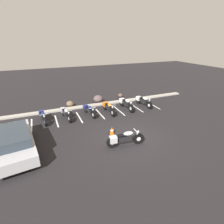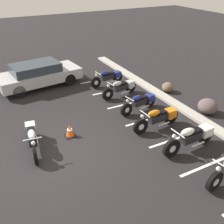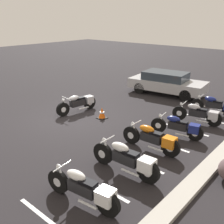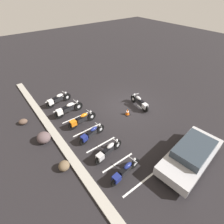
{
  "view_description": "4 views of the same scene",
  "coord_description": "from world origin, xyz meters",
  "views": [
    {
      "loc": [
        -4.5,
        -7.86,
        5.47
      ],
      "look_at": [
        -0.33,
        2.07,
        0.94
      ],
      "focal_mm": 28.0,
      "sensor_mm": 36.0,
      "label": 1
    },
    {
      "loc": [
        7.27,
        -1.6,
        5.66
      ],
      "look_at": [
        -0.05,
        2.24,
        1.08
      ],
      "focal_mm": 42.0,
      "sensor_mm": 36.0,
      "label": 2
    },
    {
      "loc": [
        7.1,
        8.31,
        4.3
      ],
      "look_at": [
        -0.29,
        1.91,
        0.71
      ],
      "focal_mm": 42.0,
      "sensor_mm": 36.0,
      "label": 3
    },
    {
      "loc": [
        -8.39,
        8.08,
        8.17
      ],
      "look_at": [
        -0.91,
        2.36,
        0.97
      ],
      "focal_mm": 28.0,
      "sensor_mm": 36.0,
      "label": 4
    }
  ],
  "objects": [
    {
      "name": "ground",
      "position": [
        0.0,
        0.0,
        0.0
      ],
      "size": [
        60.0,
        60.0,
        0.0
      ],
      "primitive_type": "plane",
      "color": "black"
    },
    {
      "name": "motorcycle_silver_featured",
      "position": [
        -0.74,
        -0.55,
        0.45
      ],
      "size": [
        2.15,
        0.67,
        0.85
      ],
      "rotation": [
        0.0,
        0.0,
        -0.13
      ],
      "color": "black",
      "rests_on": "ground"
    },
    {
      "name": "parked_bike_0",
      "position": [
        -4.66,
        4.44,
        0.43
      ],
      "size": [
        0.62,
        2.03,
        0.8
      ],
      "rotation": [
        0.0,
        0.0,
        -1.45
      ],
      "color": "black",
      "rests_on": "ground"
    },
    {
      "name": "parked_bike_1",
      "position": [
        -3.09,
        4.35,
        0.43
      ],
      "size": [
        0.69,
        2.07,
        0.82
      ],
      "rotation": [
        0.0,
        0.0,
        -1.41
      ],
      "color": "black",
      "rests_on": "ground"
    },
    {
      "name": "parked_bike_2",
      "position": [
        -1.33,
        4.34,
        0.42
      ],
      "size": [
        0.68,
        2.0,
        0.79
      ],
      "rotation": [
        0.0,
        0.0,
        -1.4
      ],
      "color": "black",
      "rests_on": "ground"
    },
    {
      "name": "parked_bike_3",
      "position": [
        0.22,
        4.18,
        0.45
      ],
      "size": [
        0.61,
        2.17,
        0.85
      ],
      "rotation": [
        0.0,
        0.0,
        -1.53
      ],
      "color": "black",
      "rests_on": "ground"
    },
    {
      "name": "parked_bike_4",
      "position": [
        1.88,
        4.39,
        0.48
      ],
      "size": [
        0.64,
        2.3,
        0.9
      ],
      "rotation": [
        0.0,
        0.0,
        -1.53
      ],
      "color": "black",
      "rests_on": "ground"
    },
    {
      "name": "parked_bike_5",
      "position": [
        3.6,
        4.43,
        0.46
      ],
      "size": [
        0.67,
        2.17,
        0.86
      ],
      "rotation": [
        0.0,
        0.0,
        -1.45
      ],
      "color": "black",
      "rests_on": "ground"
    },
    {
      "name": "car_silver",
      "position": [
        -6.17,
        1.03,
        0.68
      ],
      "size": [
        2.31,
        4.49,
        1.29
      ],
      "rotation": [
        0.0,
        0.0,
        1.69
      ],
      "color": "black",
      "rests_on": "ground"
    },
    {
      "name": "concrete_curb",
      "position": [
        0.0,
        6.08,
        0.06
      ],
      "size": [
        18.0,
        0.5,
        0.12
      ],
      "primitive_type": "cube",
      "color": "#A8A399",
      "rests_on": "ground"
    },
    {
      "name": "landscape_rock_0",
      "position": [
        2.81,
        7.38,
        0.19
      ],
      "size": [
        0.63,
        0.7,
        0.39
      ],
      "primitive_type": "ellipsoid",
      "rotation": [
        0.0,
        0.0,
        1.24
      ],
      "color": "brown",
      "rests_on": "ground"
    },
    {
      "name": "landscape_rock_1",
      "position": [
        0.26,
        6.81,
        0.34
      ],
      "size": [
        0.95,
        0.92,
        0.67
      ],
      "primitive_type": "ellipsoid",
      "rotation": [
        0.0,
        0.0,
        0.11
      ],
      "color": "#584749",
      "rests_on": "ground"
    },
    {
      "name": "landscape_rock_2",
      "position": [
        -2.36,
        6.68,
        0.26
      ],
      "size": [
        0.84,
        0.83,
        0.51
      ],
      "primitive_type": "ellipsoid",
      "rotation": [
        0.0,
        0.0,
        0.98
      ],
      "color": "brown",
      "rests_on": "ground"
    },
    {
      "name": "traffic_cone",
      "position": [
        -0.84,
        0.85,
        0.23
      ],
      "size": [
        0.4,
        0.4,
        0.5
      ],
      "color": "black",
      "rests_on": "ground"
    },
    {
      "name": "stall_line_0",
      "position": [
        -5.46,
        4.15,
        0.0
      ],
      "size": [
        0.1,
        2.1,
        0.0
      ],
      "primitive_type": "cube",
      "color": "white",
      "rests_on": "ground"
    },
    {
      "name": "stall_line_1",
      "position": [
        -3.8,
        4.15,
        0.0
      ],
      "size": [
        0.1,
        2.1,
        0.0
      ],
      "primitive_type": "cube",
      "color": "white",
      "rests_on": "ground"
    },
    {
      "name": "stall_line_2",
      "position": [
        -2.14,
        4.15,
        0.0
      ],
      "size": [
        0.1,
        2.1,
        0.0
      ],
      "primitive_type": "cube",
      "color": "white",
      "rests_on": "ground"
    },
    {
      "name": "stall_line_3",
      "position": [
        -0.47,
        4.15,
        0.0
      ],
      "size": [
        0.1,
        2.1,
        0.0
      ],
      "primitive_type": "cube",
      "color": "white",
      "rests_on": "ground"
    },
    {
      "name": "stall_line_4",
      "position": [
        1.19,
        4.15,
        0.0
      ],
      "size": [
        0.1,
        2.1,
        0.0
      ],
      "primitive_type": "cube",
      "color": "white",
      "rests_on": "ground"
    },
    {
      "name": "stall_line_5",
      "position": [
        2.85,
        4.15,
        0.0
      ],
      "size": [
        0.1,
        2.1,
        0.0
      ],
      "primitive_type": "cube",
      "color": "white",
      "rests_on": "ground"
    },
    {
      "name": "stall_line_6",
      "position": [
        4.51,
        4.15,
        0.0
      ],
      "size": [
        0.1,
        2.1,
        0.0
      ],
      "primitive_type": "cube",
      "color": "white",
      "rests_on": "ground"
    }
  ]
}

